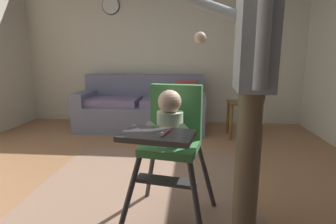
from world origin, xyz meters
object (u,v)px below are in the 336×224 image
Objects in this scene: high_chair at (171,131)px; adult_standing at (251,82)px; couch at (143,108)px; wall_clock at (111,5)px; sippy_cup at (243,98)px; side_table at (242,112)px.

adult_standing is (0.49, -0.04, 0.34)m from high_chair.
couch is 1.84m from wall_clock.
adult_standing is at bearing -59.52° from wall_clock.
sippy_cup is (0.86, 2.09, -0.09)m from high_chair.
adult_standing is at bearing 95.95° from high_chair.
wall_clock is (-2.11, 0.84, 1.62)m from side_table.
adult_standing is 2.20m from sippy_cup.
high_chair reaches higher than couch.
adult_standing is at bearing -99.73° from sippy_cup.
adult_standing is 17.56× the size of sippy_cup.
side_table is 0.19m from sippy_cup.
side_table is at bearing -96.15° from adult_standing.
couch is at bearing 166.47° from sippy_cup.
side_table is 5.20× the size of sippy_cup.
couch is 2.09× the size of high_chair.
adult_standing is 2.25m from side_table.
wall_clock is (-1.75, 2.97, 1.00)m from adult_standing.
wall_clock is at bearing 158.29° from sippy_cup.
adult_standing is 3.59m from wall_clock.
wall_clock is (-0.60, 0.48, 1.67)m from couch.
adult_standing reaches higher than sippy_cup.
high_chair is 3.15× the size of wall_clock.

